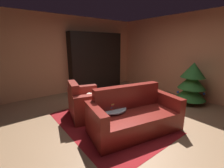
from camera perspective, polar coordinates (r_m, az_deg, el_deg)
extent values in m
plane|color=#96704E|center=(3.62, 5.04, -13.48)|extent=(7.05, 7.05, 0.00)
cube|color=tan|center=(5.52, 27.36, 8.98)|extent=(6.00, 0.06, 2.64)
cube|color=tan|center=(5.75, -15.57, 10.19)|extent=(0.06, 5.63, 2.64)
cube|color=maroon|center=(3.56, -0.86, -13.94)|extent=(2.56, 1.85, 0.01)
cube|color=black|center=(5.89, -4.96, 8.16)|extent=(0.03, 2.13, 2.12)
cube|color=black|center=(6.64, 1.98, 8.90)|extent=(0.35, 0.03, 2.12)
cube|color=black|center=(5.54, -15.12, 7.33)|extent=(0.35, 0.03, 2.12)
cube|color=black|center=(6.22, -5.57, -1.34)|extent=(0.32, 2.08, 0.03)
cube|color=black|center=(6.12, -5.66, 2.43)|extent=(0.32, 2.08, 0.03)
cube|color=black|center=(6.05, -5.76, 6.31)|extent=(0.32, 2.08, 0.02)
cube|color=black|center=(6.01, -5.86, 10.26)|extent=(0.32, 2.08, 0.02)
cube|color=black|center=(5.99, -5.96, 14.25)|extent=(0.32, 2.08, 0.02)
cube|color=black|center=(6.00, -6.07, 18.24)|extent=(0.32, 2.08, 0.03)
cube|color=black|center=(6.17, -6.39, 5.78)|extent=(0.05, 1.07, 0.67)
cube|color=black|center=(6.15, -6.27, 5.75)|extent=(0.03, 1.10, 0.70)
cube|color=#11749A|center=(6.79, 1.02, 1.16)|extent=(0.19, 0.04, 0.22)
cube|color=#135288|center=(6.76, 0.71, 1.18)|extent=(0.19, 0.04, 0.24)
cube|color=red|center=(6.72, 0.38, 1.10)|extent=(0.21, 0.05, 0.24)
cube|color=#3D7035|center=(6.67, 0.20, 1.50)|extent=(0.25, 0.03, 0.36)
cube|color=#2E8943|center=(6.65, -0.23, 1.48)|extent=(0.21, 0.05, 0.36)
cube|color=#954D98|center=(6.64, 1.26, 11.92)|extent=(0.19, 0.03, 0.25)
cube|color=navy|center=(6.62, 0.91, 11.87)|extent=(0.16, 0.05, 0.24)
cube|color=orange|center=(6.56, 0.84, 12.33)|extent=(0.26, 0.04, 0.35)
cube|color=#9B578E|center=(6.54, 0.46, 12.28)|extent=(0.23, 0.03, 0.34)
cube|color=yellow|center=(6.53, 0.15, 11.90)|extent=(0.21, 0.03, 0.26)
cube|color=#2E8045|center=(6.49, -0.09, 12.33)|extent=(0.23, 0.04, 0.36)
cube|color=#452D21|center=(6.48, -0.60, 11.97)|extent=(0.17, 0.04, 0.28)
cube|color=red|center=(6.60, 1.19, 15.92)|extent=(0.23, 0.05, 0.34)
cube|color=#30793F|center=(6.59, 0.73, 15.82)|extent=(0.18, 0.03, 0.32)
cube|color=navy|center=(6.56, 0.59, 15.62)|extent=(0.21, 0.03, 0.27)
cube|color=#41744A|center=(6.52, 0.39, 15.68)|extent=(0.24, 0.04, 0.28)
cube|color=navy|center=(6.52, -0.09, 15.94)|extent=(0.19, 0.03, 0.34)
cube|color=#155694|center=(6.46, -0.22, 15.80)|extent=(0.26, 0.04, 0.31)
cube|color=maroon|center=(3.84, -9.29, -8.66)|extent=(0.80, 0.88, 0.40)
cube|color=maroon|center=(3.64, -13.94, -2.99)|extent=(0.65, 0.32, 0.46)
cube|color=maroon|center=(3.43, -7.76, -9.20)|extent=(0.36, 0.76, 0.65)
cube|color=maroon|center=(4.16, -10.67, -5.02)|extent=(0.36, 0.76, 0.65)
ellipsoid|color=beige|center=(3.72, -8.24, -4.58)|extent=(0.32, 0.25, 0.18)
sphere|color=beige|center=(3.77, -6.58, -3.39)|extent=(0.13, 0.13, 0.13)
cube|color=maroon|center=(3.20, 8.55, -13.65)|extent=(1.10, 1.63, 0.38)
cube|color=maroon|center=(3.27, 5.68, -4.63)|extent=(0.48, 1.50, 0.49)
cube|color=maroon|center=(2.80, -5.88, -14.84)|extent=(0.83, 0.32, 0.65)
cube|color=maroon|center=(3.65, 19.50, -8.47)|extent=(0.83, 0.32, 0.65)
cylinder|color=black|center=(3.19, 1.69, -13.37)|extent=(0.04, 0.04, 0.41)
cylinder|color=black|center=(3.44, 0.90, -11.13)|extent=(0.04, 0.04, 0.41)
cylinder|color=black|center=(3.29, -3.31, -12.47)|extent=(0.04, 0.04, 0.41)
cylinder|color=silver|center=(3.21, -0.29, -8.84)|extent=(0.62, 0.62, 0.02)
cube|color=red|center=(3.18, -0.37, -8.72)|extent=(0.20, 0.17, 0.02)
cube|color=gold|center=(3.17, -0.46, -8.35)|extent=(0.16, 0.13, 0.02)
cube|color=#3A4486|center=(3.16, -0.40, -8.09)|extent=(0.18, 0.16, 0.02)
cube|color=#478755|center=(3.15, -0.57, -7.69)|extent=(0.20, 0.15, 0.03)
cube|color=#B6282D|center=(3.14, -0.29, -7.29)|extent=(0.21, 0.19, 0.02)
cube|color=gold|center=(3.14, -0.47, -6.87)|extent=(0.22, 0.13, 0.03)
cylinder|color=#155D24|center=(3.30, -2.10, -6.27)|extent=(0.07, 0.07, 0.19)
cylinder|color=#155D24|center=(3.26, -2.12, -4.21)|extent=(0.03, 0.03, 0.06)
cylinder|color=brown|center=(5.13, 26.60, -5.61)|extent=(0.08, 0.08, 0.14)
cone|color=#2A6929|center=(5.05, 26.96, -2.57)|extent=(0.83, 0.83, 0.43)
cone|color=#2A6929|center=(4.97, 27.37, 0.95)|extent=(0.75, 0.75, 0.43)
cone|color=#2A6929|center=(4.91, 27.80, 4.58)|extent=(0.66, 0.66, 0.43)
sphere|color=blue|center=(5.27, 26.62, 1.05)|extent=(0.05, 0.05, 0.05)
sphere|color=blue|center=(5.29, 26.86, 0.48)|extent=(0.07, 0.07, 0.07)
sphere|color=blue|center=(5.03, 23.06, -2.77)|extent=(0.07, 0.07, 0.07)
sphere|color=blue|center=(5.08, 30.77, -2.99)|extent=(0.06, 0.06, 0.06)
sphere|color=blue|center=(5.02, 30.78, -3.10)|extent=(0.07, 0.07, 0.07)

